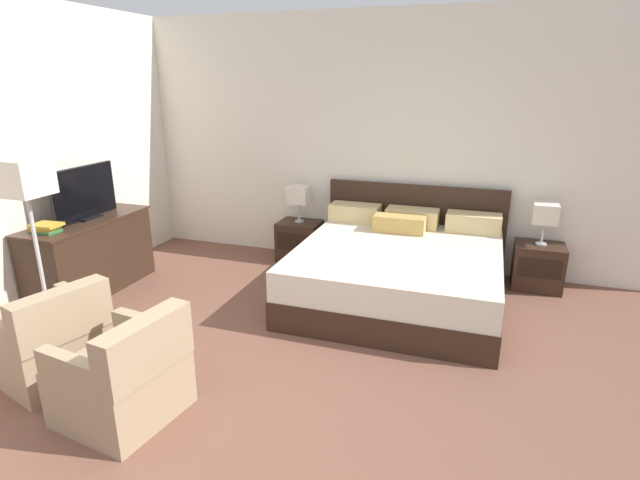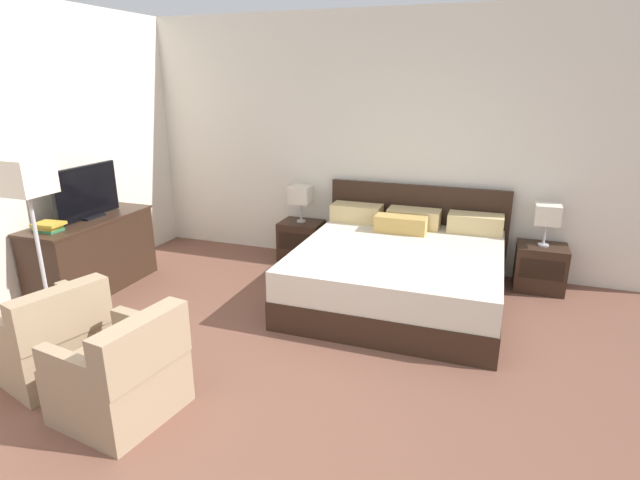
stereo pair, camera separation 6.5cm
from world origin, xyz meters
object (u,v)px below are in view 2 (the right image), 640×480
(armchair_companion, at_px, (122,377))
(book_blue_cover, at_px, (48,227))
(table_lamp_left, at_px, (301,195))
(book_red_cover, at_px, (49,230))
(nightstand_left, at_px, (301,241))
(book_small_top, at_px, (49,224))
(floor_lamp, at_px, (28,189))
(table_lamp_right, at_px, (548,215))
(nightstand_right, at_px, (540,267))
(armchair_by_window, at_px, (52,341))
(dresser, at_px, (93,253))
(bed, at_px, (399,270))
(tv, at_px, (87,193))

(armchair_companion, bearing_deg, book_blue_cover, 146.91)
(table_lamp_left, xyz_separation_m, book_red_cover, (-1.74, -2.07, -0.03))
(nightstand_left, height_order, table_lamp_left, table_lamp_left)
(nightstand_left, relative_size, book_red_cover, 2.16)
(book_red_cover, bearing_deg, armchair_companion, -33.15)
(table_lamp_left, bearing_deg, book_blue_cover, -130.14)
(table_lamp_left, bearing_deg, book_small_top, -129.86)
(book_blue_cover, xyz_separation_m, floor_lamp, (0.41, -0.48, 0.49))
(nightstand_left, distance_m, book_red_cover, 2.76)
(table_lamp_right, bearing_deg, table_lamp_left, 180.00)
(nightstand_right, distance_m, book_blue_cover, 4.96)
(book_small_top, xyz_separation_m, armchair_by_window, (0.89, -0.92, -0.57))
(nightstand_left, bearing_deg, dresser, -137.51)
(table_lamp_left, xyz_separation_m, armchair_companion, (-0.00, -3.20, -0.54))
(armchair_by_window, bearing_deg, nightstand_left, 74.41)
(table_lamp_left, bearing_deg, nightstand_left, -90.00)
(floor_lamp, bearing_deg, book_red_cover, 130.47)
(table_lamp_right, relative_size, book_small_top, 1.76)
(book_red_cover, distance_m, floor_lamp, 0.81)
(table_lamp_right, xyz_separation_m, dresser, (-4.46, -1.59, -0.42))
(armchair_companion, bearing_deg, floor_lamp, 153.73)
(nightstand_left, height_order, armchair_companion, armchair_companion)
(bed, distance_m, floor_lamp, 3.39)
(bed, bearing_deg, table_lamp_right, 28.73)
(nightstand_left, relative_size, armchair_by_window, 0.59)
(dresser, bearing_deg, bed, 15.20)
(dresser, xyz_separation_m, tv, (0.00, 0.04, 0.64))
(book_red_cover, relative_size, book_blue_cover, 1.08)
(table_lamp_left, bearing_deg, floor_lamp, -117.59)
(bed, height_order, dresser, bed)
(dresser, bearing_deg, table_lamp_right, 19.61)
(book_red_cover, bearing_deg, armchair_by_window, -45.52)
(dresser, relative_size, book_small_top, 5.49)
(nightstand_left, bearing_deg, armchair_companion, -90.07)
(table_lamp_right, relative_size, armchair_by_window, 0.52)
(bed, distance_m, table_lamp_left, 1.64)
(book_blue_cover, distance_m, floor_lamp, 0.80)
(table_lamp_right, bearing_deg, armchair_companion, -130.49)
(tv, bearing_deg, nightstand_right, 19.16)
(table_lamp_left, distance_m, book_red_cover, 2.70)
(tv, bearing_deg, book_red_cover, -90.85)
(nightstand_right, height_order, tv, tv)
(nightstand_right, height_order, floor_lamp, floor_lamp)
(nightstand_left, height_order, book_blue_cover, book_blue_cover)
(book_small_top, bearing_deg, tv, 90.57)
(dresser, distance_m, book_blue_cover, 0.64)
(table_lamp_right, distance_m, floor_lamp, 4.81)
(bed, xyz_separation_m, floor_lamp, (-2.69, -1.80, 1.01))
(nightstand_right, xyz_separation_m, dresser, (-4.46, -1.59, 0.16))
(book_red_cover, height_order, floor_lamp, floor_lamp)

